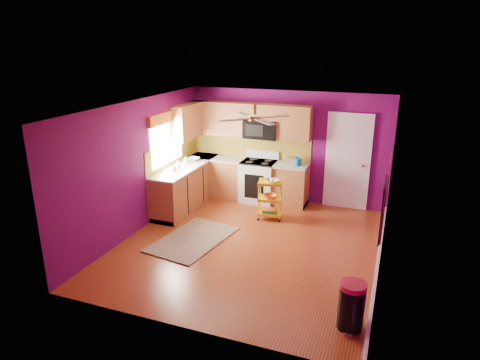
% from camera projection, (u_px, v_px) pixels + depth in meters
% --- Properties ---
extents(ground, '(5.00, 5.00, 0.00)m').
position_uv_depth(ground, '(250.00, 245.00, 7.75)').
color(ground, maroon).
rests_on(ground, ground).
extents(room_envelope, '(4.54, 5.04, 2.52)m').
position_uv_depth(room_envelope, '(252.00, 158.00, 7.22)').
color(room_envelope, '#610B55').
rests_on(room_envelope, ground).
extents(lower_cabinets, '(2.81, 2.31, 0.94)m').
position_uv_depth(lower_cabinets, '(220.00, 184.00, 9.67)').
color(lower_cabinets, brown).
rests_on(lower_cabinets, ground).
extents(electric_range, '(0.76, 0.66, 1.13)m').
position_uv_depth(electric_range, '(259.00, 181.00, 9.71)').
color(electric_range, white).
rests_on(electric_range, ground).
extents(upper_cabinetry, '(2.80, 2.30, 1.26)m').
position_uv_depth(upper_cabinetry, '(230.00, 121.00, 9.52)').
color(upper_cabinetry, brown).
rests_on(upper_cabinetry, ground).
extents(left_window, '(0.08, 1.35, 1.08)m').
position_uv_depth(left_window, '(166.00, 131.00, 8.87)').
color(left_window, white).
rests_on(left_window, ground).
extents(panel_door, '(0.95, 0.11, 2.15)m').
position_uv_depth(panel_door, '(348.00, 163.00, 9.16)').
color(panel_door, white).
rests_on(panel_door, ground).
extents(right_wall_art, '(0.04, 2.74, 1.04)m').
position_uv_depth(right_wall_art, '(386.00, 191.00, 6.25)').
color(right_wall_art, black).
rests_on(right_wall_art, ground).
extents(ceiling_fan, '(1.01, 1.01, 0.26)m').
position_uv_depth(ceiling_fan, '(255.00, 118.00, 7.20)').
color(ceiling_fan, '#BF8C3F').
rests_on(ceiling_fan, ground).
extents(shag_rug, '(1.30, 1.85, 0.02)m').
position_uv_depth(shag_rug, '(193.00, 239.00, 7.94)').
color(shag_rug, black).
rests_on(shag_rug, ground).
extents(rolling_cart, '(0.55, 0.44, 0.88)m').
position_uv_depth(rolling_cart, '(270.00, 198.00, 8.75)').
color(rolling_cart, yellow).
rests_on(rolling_cart, ground).
extents(trash_can, '(0.39, 0.40, 0.65)m').
position_uv_depth(trash_can, '(351.00, 306.00, 5.44)').
color(trash_can, black).
rests_on(trash_can, ground).
extents(teal_kettle, '(0.18, 0.18, 0.21)m').
position_uv_depth(teal_kettle, '(297.00, 162.00, 9.24)').
color(teal_kettle, '#136A90').
rests_on(teal_kettle, lower_cabinets).
extents(toaster, '(0.22, 0.15, 0.18)m').
position_uv_depth(toaster, '(291.00, 160.00, 9.31)').
color(toaster, beige).
rests_on(toaster, lower_cabinets).
extents(soap_bottle_a, '(0.08, 0.08, 0.18)m').
position_uv_depth(soap_bottle_a, '(177.00, 165.00, 9.02)').
color(soap_bottle_a, '#EA3F72').
rests_on(soap_bottle_a, lower_cabinets).
extents(soap_bottle_b, '(0.12, 0.12, 0.15)m').
position_uv_depth(soap_bottle_b, '(186.00, 160.00, 9.41)').
color(soap_bottle_b, white).
rests_on(soap_bottle_b, lower_cabinets).
extents(counter_dish, '(0.27, 0.27, 0.07)m').
position_uv_depth(counter_dish, '(194.00, 159.00, 9.64)').
color(counter_dish, white).
rests_on(counter_dish, lower_cabinets).
extents(counter_cup, '(0.14, 0.14, 0.11)m').
position_uv_depth(counter_cup, '(173.00, 169.00, 8.84)').
color(counter_cup, white).
rests_on(counter_cup, lower_cabinets).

